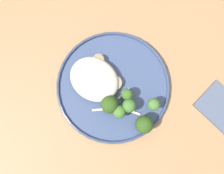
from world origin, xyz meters
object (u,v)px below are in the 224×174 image
(seared_scallop_half_hidden, at_px, (115,83))
(seared_scallop_on_noodles, at_px, (107,80))
(broccoli_floret_front_edge, at_px, (119,112))
(broccoli_floret_near_rim, at_px, (110,104))
(dinner_plate, at_px, (112,88))
(broccoli_floret_beside_noodles, at_px, (127,95))
(broccoli_floret_small_sprig, at_px, (129,106))
(broccoli_floret_center_pile, at_px, (144,124))
(seared_scallop_center_golden, at_px, (88,84))
(seared_scallop_large_seared, at_px, (95,75))
(seared_scallop_tilted_round, at_px, (99,60))
(broccoli_floret_left_leaning, at_px, (154,105))

(seared_scallop_half_hidden, bearing_deg, seared_scallop_on_noodles, -162.78)
(broccoli_floret_front_edge, bearing_deg, broccoli_floret_near_rim, 179.93)
(dinner_plate, relative_size, seared_scallop_on_noodles, 12.04)
(broccoli_floret_beside_noodles, bearing_deg, broccoli_floret_small_sprig, -42.58)
(broccoli_floret_near_rim, height_order, broccoli_floret_center_pile, broccoli_floret_near_rim)
(seared_scallop_center_golden, xyz_separation_m, broccoli_floret_near_rim, (0.08, -0.01, 0.02))
(broccoli_floret_near_rim, bearing_deg, broccoli_floret_center_pile, 6.78)
(seared_scallop_on_noodles, bearing_deg, broccoli_floret_small_sprig, -13.75)
(seared_scallop_large_seared, xyz_separation_m, broccoli_floret_near_rim, (0.08, -0.04, 0.03))
(broccoli_floret_small_sprig, xyz_separation_m, broccoli_floret_near_rim, (-0.04, -0.03, 0.00))
(dinner_plate, bearing_deg, seared_scallop_on_noodles, 165.25)
(seared_scallop_tilted_round, bearing_deg, seared_scallop_half_hidden, -18.23)
(broccoli_floret_small_sprig, distance_m, broccoli_floret_beside_noodles, 0.03)
(broccoli_floret_small_sprig, xyz_separation_m, broccoli_floret_beside_noodles, (-0.02, 0.02, -0.00))
(seared_scallop_large_seared, bearing_deg, seared_scallop_on_noodles, 11.29)
(seared_scallop_on_noodles, height_order, broccoli_floret_beside_noodles, broccoli_floret_beside_noodles)
(seared_scallop_half_hidden, height_order, broccoli_floret_small_sprig, broccoli_floret_small_sprig)
(seared_scallop_on_noodles, height_order, broccoli_floret_small_sprig, broccoli_floret_small_sprig)
(seared_scallop_half_hidden, height_order, broccoli_floret_left_leaning, broccoli_floret_left_leaning)
(broccoli_floret_small_sprig, height_order, broccoli_floret_beside_noodles, broccoli_floret_small_sprig)
(seared_scallop_half_hidden, xyz_separation_m, seared_scallop_large_seared, (-0.05, -0.01, -0.00))
(seared_scallop_large_seared, relative_size, broccoli_floret_front_edge, 0.49)
(broccoli_floret_small_sprig, relative_size, broccoli_floret_beside_noodles, 1.09)
(dinner_plate, distance_m, seared_scallop_center_golden, 0.06)
(dinner_plate, xyz_separation_m, seared_scallop_center_golden, (-0.05, -0.03, 0.01))
(seared_scallop_large_seared, relative_size, broccoli_floret_left_leaning, 0.47)
(seared_scallop_large_seared, bearing_deg, broccoli_floret_left_leaning, 8.25)
(seared_scallop_center_golden, relative_size, broccoli_floret_near_rim, 0.41)
(seared_scallop_half_hidden, xyz_separation_m, seared_scallop_tilted_round, (-0.07, 0.02, 0.00))
(dinner_plate, relative_size, seared_scallop_large_seared, 11.68)
(seared_scallop_center_golden, relative_size, broccoli_floret_center_pile, 0.42)
(broccoli_floret_left_leaning, bearing_deg, seared_scallop_large_seared, -171.75)
(seared_scallop_on_noodles, height_order, broccoli_floret_near_rim, broccoli_floret_near_rim)
(broccoli_floret_center_pile, bearing_deg, seared_scallop_large_seared, 170.55)
(broccoli_floret_beside_noodles, xyz_separation_m, broccoli_floret_center_pile, (0.07, -0.03, 0.00))
(broccoli_floret_beside_noodles, height_order, broccoli_floret_left_leaning, broccoli_floret_left_leaning)
(broccoli_floret_beside_noodles, bearing_deg, seared_scallop_large_seared, -177.24)
(dinner_plate, xyz_separation_m, broccoli_floret_front_edge, (0.05, -0.04, 0.03))
(broccoli_floret_center_pile, bearing_deg, broccoli_floret_front_edge, -170.26)
(seared_scallop_center_golden, bearing_deg, broccoli_floret_center_pile, 0.10)
(seared_scallop_on_noodles, distance_m, broccoli_floret_near_rim, 0.07)
(seared_scallop_center_golden, distance_m, broccoli_floret_center_pile, 0.17)
(broccoli_floret_beside_noodles, bearing_deg, broccoli_floret_center_pile, -23.88)
(dinner_plate, xyz_separation_m, broccoli_floret_center_pile, (0.12, -0.03, 0.04))
(broccoli_floret_beside_noodles, bearing_deg, seared_scallop_on_noodles, 178.32)
(seared_scallop_large_seared, xyz_separation_m, broccoli_floret_small_sprig, (0.12, -0.01, 0.02))
(seared_scallop_on_noodles, bearing_deg, broccoli_floret_left_leaning, 7.47)
(broccoli_floret_beside_noodles, height_order, broccoli_floret_center_pile, broccoli_floret_center_pile)
(seared_scallop_on_noodles, height_order, broccoli_floret_left_leaning, broccoli_floret_left_leaning)
(broccoli_floret_near_rim, distance_m, broccoli_floret_left_leaning, 0.10)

